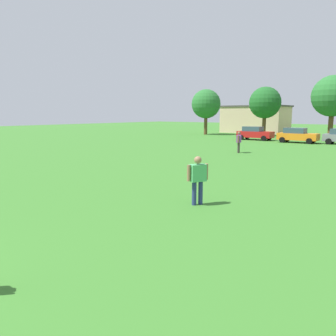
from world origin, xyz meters
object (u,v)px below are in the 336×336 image
Objects in this scene: bystander_near_trees at (239,140)px; parked_car_orange_1 at (297,135)px; adult_bystander at (198,176)px; tree_far_left at (206,104)px; parked_car_red_0 at (255,133)px; tree_center at (265,103)px; tree_far_right at (333,96)px.

bystander_near_trees reaches higher than parked_car_orange_1.
adult_bystander is 0.25× the size of tree_far_left.
parked_car_red_0 is at bearing -28.56° from tree_far_left.
parked_car_orange_1 is 0.60× the size of tree_center.
parked_car_red_0 is 5.56m from parked_car_orange_1.
tree_far_right is at bearing 75.58° from parked_car_orange_1.
parked_car_red_0 is 12.63m from tree_far_left.
parked_car_orange_1 is 12.38m from tree_center.
parked_car_red_0 is at bearing -76.38° from tree_center.
tree_far_left is at bearing -177.64° from tree_far_right.
tree_far_left is (-20.86, 35.59, 3.70)m from adult_bystander.
bystander_near_trees is at bearing -98.15° from tree_far_right.
tree_far_right reaches higher than tree_center.
tree_far_left reaches higher than bystander_near_trees.
tree_far_right reaches higher than parked_car_red_0.
tree_far_right is at bearing -9.69° from tree_center.
bystander_near_trees is 0.25× the size of tree_center.
parked_car_orange_1 is (5.48, -0.98, 0.00)m from parked_car_red_0.
tree_far_right reaches higher than adult_bystander.
tree_far_left is at bearing 157.25° from parked_car_orange_1.
adult_bystander is 40.03m from tree_center.
tree_center is (-1.96, 8.08, 3.98)m from parked_car_red_0.
tree_center is at bearing 129.38° from parked_car_orange_1.
bystander_near_trees is 14.72m from parked_car_red_0.
adult_bystander is at bearing -72.09° from tree_center.
parked_car_orange_1 is at bearing -10.12° from parked_car_red_0.
adult_bystander is 0.22× the size of tree_far_right.
tree_center reaches higher than parked_car_red_0.
parked_car_orange_1 is 0.61× the size of tree_far_left.
adult_bystander is 29.27m from parked_car_orange_1.
bystander_near_trees is 23.33m from tree_center.
tree_center reaches higher than adult_bystander.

